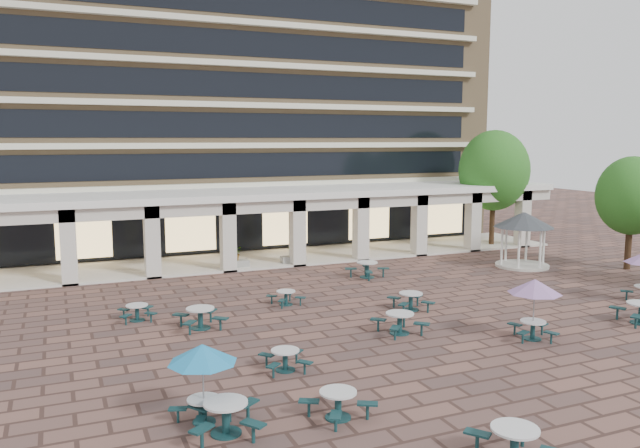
# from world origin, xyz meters

# --- Properties ---
(ground) EXTENTS (120.00, 120.00, 0.00)m
(ground) POSITION_xyz_m (0.00, 0.00, 0.00)
(ground) COLOR brown
(ground) RESTS_ON ground
(apartment_building) EXTENTS (40.00, 15.50, 25.20)m
(apartment_building) POSITION_xyz_m (0.00, 25.47, 12.60)
(apartment_building) COLOR #9A7E57
(apartment_building) RESTS_ON ground
(retail_arcade) EXTENTS (42.00, 6.60, 4.40)m
(retail_arcade) POSITION_xyz_m (0.00, 14.80, 3.00)
(retail_arcade) COLOR white
(retail_arcade) RESTS_ON ground
(picnic_table_0) EXTENTS (2.02, 2.02, 0.77)m
(picnic_table_0) POSITION_xyz_m (-4.24, -7.27, 0.46)
(picnic_table_0) COLOR #13393A
(picnic_table_0) RESTS_ON ground
(picnic_table_1) EXTENTS (1.70, 1.70, 0.71)m
(picnic_table_1) POSITION_xyz_m (-4.37, -3.41, 0.42)
(picnic_table_1) COLOR #13393A
(picnic_table_1) RESTS_ON ground
(picnic_table_2) EXTENTS (2.10, 2.10, 0.85)m
(picnic_table_2) POSITION_xyz_m (-1.41, -11.00, 0.51)
(picnic_table_2) COLOR #13393A
(picnic_table_2) RESTS_ON ground
(picnic_table_4) EXTENTS (1.86, 1.86, 2.15)m
(picnic_table_4) POSITION_xyz_m (-7.65, -6.10, 1.83)
(picnic_table_4) COLOR #13393A
(picnic_table_4) RESTS_ON ground
(picnic_table_5) EXTENTS (2.17, 2.17, 0.86)m
(picnic_table_5) POSITION_xyz_m (-7.27, -6.98, 0.52)
(picnic_table_5) COLOR #13393A
(picnic_table_5) RESTS_ON ground
(picnic_table_6) EXTENTS (2.00, 2.00, 2.31)m
(picnic_table_6) POSITION_xyz_m (5.35, -4.04, 1.96)
(picnic_table_6) COLOR #13393A
(picnic_table_6) RESTS_ON ground
(picnic_table_7) EXTENTS (1.94, 1.94, 0.78)m
(picnic_table_7) POSITION_xyz_m (3.22, 1.27, 0.47)
(picnic_table_7) COLOR #13393A
(picnic_table_7) RESTS_ON ground
(picnic_table_8) EXTENTS (2.01, 2.01, 0.85)m
(picnic_table_8) POSITION_xyz_m (-5.94, 2.22, 0.51)
(picnic_table_8) COLOR #13393A
(picnic_table_8) RESTS_ON ground
(picnic_table_9) EXTENTS (1.63, 1.63, 0.66)m
(picnic_table_9) POSITION_xyz_m (-1.57, 4.26, 0.39)
(picnic_table_9) COLOR #13393A
(picnic_table_9) RESTS_ON ground
(picnic_table_10) EXTENTS (1.93, 1.93, 0.83)m
(picnic_table_10) POSITION_xyz_m (1.06, -1.47, 0.50)
(picnic_table_10) COLOR #13393A
(picnic_table_10) RESTS_ON ground
(picnic_table_12) EXTENTS (1.54, 1.54, 0.68)m
(picnic_table_12) POSITION_xyz_m (-8.14, 4.34, 0.41)
(picnic_table_12) COLOR #13393A
(picnic_table_12) RESTS_ON ground
(picnic_table_13) EXTENTS (2.37, 2.37, 0.86)m
(picnic_table_13) POSITION_xyz_m (4.45, 7.87, 0.51)
(picnic_table_13) COLOR #13393A
(picnic_table_13) RESTS_ON ground
(gazebo) EXTENTS (3.48, 3.48, 3.24)m
(gazebo) POSITION_xyz_m (14.26, 6.86, 2.44)
(gazebo) COLOR beige
(gazebo) RESTS_ON ground
(tree_east_a) EXTENTS (3.94, 3.94, 6.56)m
(tree_east_a) POSITION_xyz_m (19.44, 3.94, 4.28)
(tree_east_a) COLOR #382416
(tree_east_a) RESTS_ON ground
(tree_east_c) EXTENTS (4.89, 4.89, 8.15)m
(tree_east_c) POSITION_xyz_m (17.27, 13.53, 5.32)
(tree_east_c) COLOR #382416
(tree_east_c) RESTS_ON ground
(planter_left) EXTENTS (1.50, 0.85, 1.34)m
(planter_left) POSITION_xyz_m (-1.54, 12.90, 0.57)
(planter_left) COLOR gray
(planter_left) RESTS_ON ground
(planter_right) EXTENTS (1.50, 0.72, 1.23)m
(planter_right) POSITION_xyz_m (2.02, 12.90, 0.48)
(planter_right) COLOR gray
(planter_right) RESTS_ON ground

